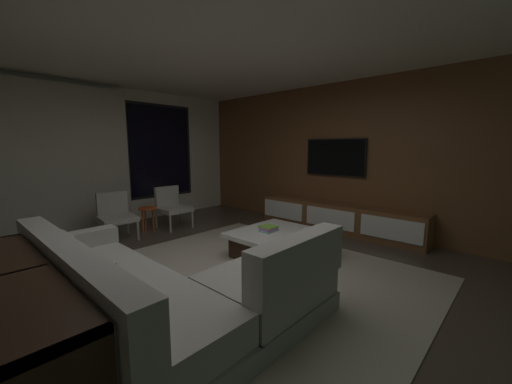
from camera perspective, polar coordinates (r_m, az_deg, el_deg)
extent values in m
plane|color=#473D33|center=(3.56, -5.91, -16.90)|extent=(9.20, 9.20, 0.00)
cube|color=silver|center=(6.45, -28.29, 5.95)|extent=(6.60, 0.12, 2.70)
cube|color=black|center=(6.92, -17.89, 7.48)|extent=(1.52, 0.02, 2.02)
cube|color=black|center=(6.91, -17.83, 7.48)|extent=(1.40, 0.03, 1.90)
cube|color=#BCB5A3|center=(6.11, -32.58, 5.07)|extent=(2.10, 0.12, 2.60)
cube|color=brown|center=(5.71, 17.70, 6.36)|extent=(0.12, 7.80, 2.70)
plane|color=silver|center=(3.42, -6.70, 28.53)|extent=(8.20, 8.20, 0.00)
cube|color=#ADA391|center=(3.71, -0.64, -15.64)|extent=(3.20, 3.80, 0.01)
cube|color=gray|center=(2.99, -24.65, -20.99)|extent=(0.90, 2.50, 0.18)
cube|color=#B2ADA3|center=(2.89, -24.92, -17.35)|extent=(0.86, 2.42, 0.24)
cube|color=#B2ADA3|center=(2.68, -32.46, -12.62)|extent=(0.20, 2.50, 0.40)
cube|color=#B2ADA3|center=(3.86, -31.75, -8.05)|extent=(0.90, 0.20, 0.18)
cube|color=gray|center=(2.91, 1.87, -21.07)|extent=(1.10, 0.90, 0.18)
cube|color=#B2ADA3|center=(2.81, 1.89, -17.34)|extent=(1.07, 0.86, 0.24)
cube|color=#B2ADA3|center=(2.49, 8.20, -12.92)|extent=(1.10, 0.20, 0.40)
cube|color=beige|center=(3.22, -32.89, -9.93)|extent=(0.10, 0.36, 0.36)
cube|color=#B2A893|center=(2.45, -27.69, -15.16)|extent=(0.10, 0.36, 0.36)
cube|color=#301F14|center=(4.23, 4.48, -10.50)|extent=(1.00, 1.00, 0.30)
cube|color=white|center=(4.17, 4.51, -8.16)|extent=(1.16, 1.16, 0.06)
cube|color=#7AB8A4|center=(4.21, 2.47, -7.41)|extent=(0.25, 0.17, 0.02)
cube|color=#B161CB|center=(4.21, 2.43, -7.08)|extent=(0.20, 0.18, 0.03)
cube|color=#78AE3B|center=(4.22, 2.41, -6.68)|extent=(0.22, 0.22, 0.02)
cylinder|color=#B2ADA0|center=(5.84, -12.10, -4.99)|extent=(0.04, 0.04, 0.36)
cylinder|color=#B2ADA0|center=(5.59, -16.14, -5.75)|extent=(0.04, 0.04, 0.36)
cylinder|color=#B2ADA0|center=(6.25, -14.75, -4.20)|extent=(0.04, 0.04, 0.36)
cylinder|color=#B2ADA0|center=(6.01, -18.61, -4.86)|extent=(0.04, 0.04, 0.36)
cube|color=#B2ADA3|center=(5.88, -15.47, -3.23)|extent=(0.54, 0.56, 0.08)
cube|color=#B2ADA3|center=(6.04, -16.76, -0.75)|extent=(0.49, 0.08, 0.38)
cylinder|color=#B2ADA0|center=(5.33, -21.73, -6.73)|extent=(0.04, 0.04, 0.36)
cylinder|color=#B2ADA0|center=(5.20, -26.76, -7.42)|extent=(0.04, 0.04, 0.36)
cylinder|color=#B2ADA0|center=(5.79, -23.39, -5.64)|extent=(0.04, 0.04, 0.36)
cylinder|color=#B2ADA0|center=(5.67, -28.03, -6.23)|extent=(0.04, 0.04, 0.36)
cube|color=#B2ADA3|center=(5.45, -25.10, -4.65)|extent=(0.60, 0.62, 0.08)
cube|color=#B2ADA3|center=(5.63, -25.93, -1.91)|extent=(0.49, 0.13, 0.38)
cylinder|color=#BF4C1E|center=(5.68, -20.92, -5.24)|extent=(0.03, 0.03, 0.46)
cylinder|color=#BF4C1E|center=(5.77, -19.14, -4.94)|extent=(0.03, 0.03, 0.46)
cylinder|color=#BF4C1E|center=(5.81, -20.48, -4.91)|extent=(0.03, 0.03, 0.46)
cylinder|color=#BF4C1E|center=(5.68, -20.13, -2.95)|extent=(0.32, 0.32, 0.02)
cube|color=brown|center=(5.65, 15.06, -4.73)|extent=(0.44, 3.10, 0.52)
cube|color=white|center=(5.04, 24.44, -6.49)|extent=(0.02, 0.93, 0.33)
cube|color=white|center=(5.44, 13.93, -4.90)|extent=(0.02, 0.93, 0.33)
cube|color=white|center=(6.00, 5.15, -3.44)|extent=(0.02, 0.93, 0.33)
cube|color=black|center=(5.32, 22.99, -7.51)|extent=(0.33, 0.68, 0.19)
cube|color=#4B67BB|center=(5.25, 25.67, -8.13)|extent=(0.03, 0.04, 0.15)
cube|color=#D77E51|center=(5.28, 24.32, -7.85)|extent=(0.03, 0.04, 0.16)
cube|color=#9274B8|center=(5.32, 22.99, -7.59)|extent=(0.03, 0.04, 0.17)
cube|color=#425F4F|center=(5.36, 21.67, -7.47)|extent=(0.03, 0.04, 0.16)
cube|color=#826B54|center=(5.41, 20.38, -7.32)|extent=(0.03, 0.04, 0.15)
cube|color=black|center=(5.73, 14.97, 6.48)|extent=(0.04, 1.18, 0.68)
cube|color=black|center=(5.73, 14.95, 6.48)|extent=(0.05, 1.14, 0.64)
cube|color=#301F14|center=(2.50, -39.28, -12.26)|extent=(0.40, 2.10, 0.04)
cube|color=#301F14|center=(2.74, -38.04, -23.76)|extent=(0.38, 2.04, 0.03)
cube|color=#301F14|center=(2.63, -38.52, -19.46)|extent=(0.38, 0.03, 0.74)
cube|color=silver|center=(2.23, -35.76, -26.90)|extent=(0.18, 0.04, 0.27)
cube|color=silver|center=(2.38, -37.05, -25.06)|extent=(0.18, 0.04, 0.24)
cube|color=white|center=(2.52, -37.62, -22.83)|extent=(0.18, 0.04, 0.26)
cube|color=silver|center=(2.67, -38.51, -21.14)|extent=(0.18, 0.04, 0.26)
cube|color=silver|center=(2.83, -38.93, -19.72)|extent=(0.18, 0.04, 0.24)
cube|color=silver|center=(2.98, -39.25, -18.32)|extent=(0.18, 0.04, 0.24)
cube|color=white|center=(3.13, -40.04, -16.81)|extent=(0.18, 0.04, 0.27)
cube|color=#EEE8CE|center=(3.29, -40.43, -15.66)|extent=(0.18, 0.04, 0.27)
cube|color=silver|center=(3.45, -40.75, -14.71)|extent=(0.18, 0.04, 0.26)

